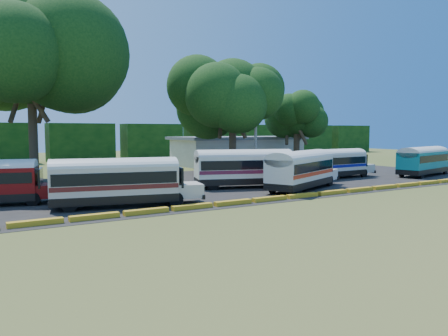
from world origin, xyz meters
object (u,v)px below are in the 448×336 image
bus_white_red (302,168)px  tree_west (30,46)px  bus_teal (424,159)px  bus_cream_west (118,179)px

bus_white_red → tree_west: size_ratio=0.57×
bus_white_red → tree_west: (-17.97, 16.11, 10.53)m
bus_teal → bus_cream_west: bearing=170.7°
bus_white_red → bus_teal: bearing=-19.1°
bus_cream_west → tree_west: 19.43m
bus_teal → tree_west: size_ratio=0.56×
bus_white_red → bus_teal: bus_white_red is taller
bus_teal → tree_west: (-36.74, 14.41, 10.56)m
bus_cream_west → tree_west: (-2.67, 16.07, 10.59)m
bus_cream_west → bus_teal: 34.11m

